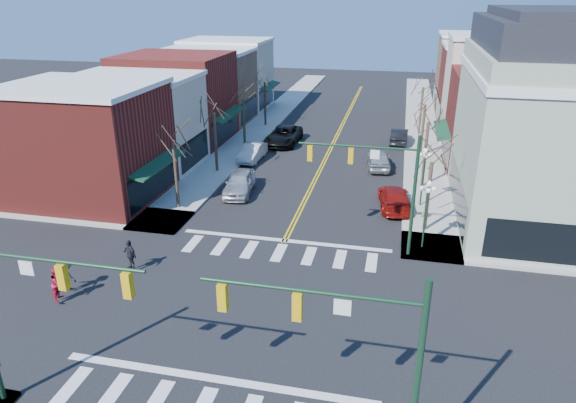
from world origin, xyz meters
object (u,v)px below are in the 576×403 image
Objects in this scene: car_left_mid at (252,152)px; pedestrian_dark_b at (68,275)px; lamppost_corner at (427,203)px; car_right_mid at (378,159)px; lamppost_midblock at (424,167)px; car_right_near at (395,198)px; car_right_far at (399,136)px; pedestrian_dark_a at (130,254)px; victorian_corner at (568,123)px; car_left_near at (240,183)px; car_left_far at (284,135)px; pedestrian_red_b at (58,284)px.

pedestrian_dark_b is at bearing -95.25° from car_left_mid.
lamppost_corner is 15.02m from car_right_mid.
lamppost_midblock reaches higher than car_right_near.
car_right_far is 31.75m from pedestrian_dark_a.
victorian_corner reaches higher than car_left_near.
victorian_corner is at bearing 35.86° from lamppost_corner.
car_left_far is 29.97m from pedestrian_red_b.
car_right_mid is (-3.40, 14.47, -2.17)m from lamppost_corner.
car_left_near is 11.48m from car_right_near.
victorian_corner is 9.16× the size of pedestrian_dark_b.
pedestrian_dark_a reaches higher than car_right_near.
car_left_far is 26.26m from pedestrian_dark_a.
car_left_far is 29.07m from pedestrian_dark_b.
car_left_far is at bearing 76.91° from car_left_mid.
pedestrian_dark_b reaches higher than car_right_far.
victorian_corner reaches higher than pedestrian_dark_b.
car_right_near is at bearing -121.21° from pedestrian_dark_b.
pedestrian_dark_a is at bearing -153.21° from victorian_corner.
pedestrian_red_b reaches higher than pedestrian_dark_b.
car_left_mid is 2.87× the size of pedestrian_dark_b.
car_left_far is (-13.00, 20.06, -2.12)m from lamppost_corner.
car_left_far reaches higher than car_right_mid.
pedestrian_red_b is (-15.75, -15.52, 0.29)m from car_right_near.
lamppost_midblock is at bearing 66.02° from pedestrian_dark_a.
car_right_far is at bearing 96.41° from lamppost_midblock.
car_left_mid is at bearing 151.91° from lamppost_midblock.
car_left_near is 12.55m from pedestrian_dark_a.
car_left_mid is 15.27m from car_right_near.
car_left_near is (-13.28, -0.24, -2.13)m from lamppost_midblock.
pedestrian_dark_a is (-15.61, -12.57, -1.95)m from lamppost_midblock.
victorian_corner reaches higher than lamppost_midblock.
lamppost_corner is 14.83m from car_left_near.
pedestrian_dark_b is at bearing 64.23° from car_right_far.
car_left_near is 19.90m from car_right_far.
lamppost_midblock is at bearing -44.79° from car_left_far.
car_left_mid is (-1.32, 8.03, -0.10)m from car_left_near.
victorian_corner is 3.29× the size of lamppost_corner.
pedestrian_red_b is at bearing -148.95° from victorian_corner.
victorian_corner reaches higher than car_left_far.
lamppost_corner is 2.48× the size of pedestrian_red_b.
car_left_far is at bearing 13.64° from car_right_far.
lamppost_midblock reaches higher than car_right_mid.
car_right_near is 1.09× the size of car_right_mid.
pedestrian_dark_a is (-12.21, -20.55, 0.22)m from car_right_mid.
pedestrian_red_b is at bearing 65.11° from car_right_far.
car_right_mid is at bearing -86.39° from car_right_near.
lamppost_corner reaches higher than car_right_near.
pedestrian_dark_a reaches higher than car_left_far.
pedestrian_dark_b is at bearing -97.87° from car_left_far.
car_left_far is at bearing -36.89° from car_right_mid.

